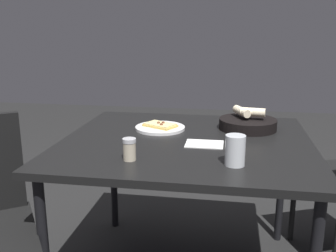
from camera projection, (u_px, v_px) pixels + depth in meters
The scene contains 6 objects.
dining_table at pixel (186, 151), 1.72m from camera, with size 1.10×1.00×0.71m.
pizza_plate at pixel (160, 127), 1.87m from camera, with size 0.24×0.24×0.04m.
bread_basket at pixel (247, 123), 1.87m from camera, with size 0.28×0.28×0.11m.
beer_glass at pixel (235, 152), 1.38m from camera, with size 0.07×0.07×0.11m.
pepper_shaker at pixel (129, 151), 1.43m from camera, with size 0.05×0.05×0.08m.
napkin at pixel (204, 144), 1.63m from camera, with size 0.16×0.12×0.00m.
Camera 1 is at (-0.19, 1.63, 1.20)m, focal length 40.92 mm.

